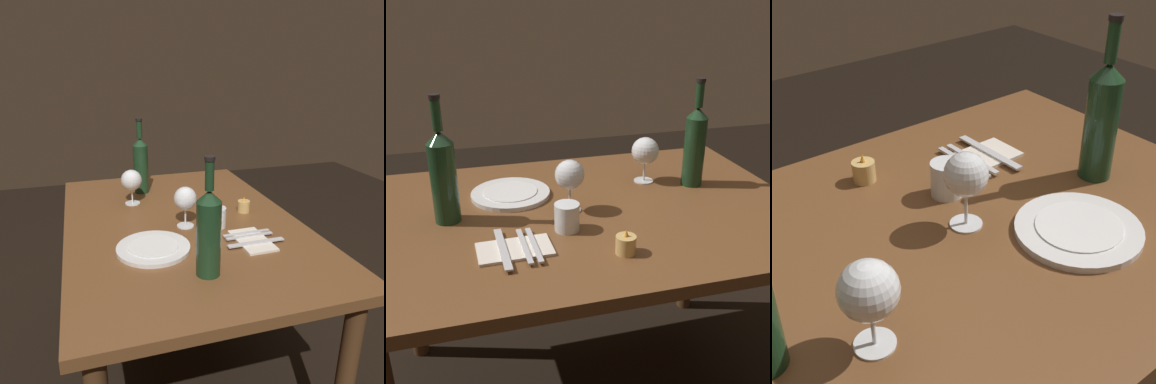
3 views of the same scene
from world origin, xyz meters
TOP-DOWN VIEW (x-y plane):
  - dining_table at (0.00, 0.00)m, footprint 1.30×0.90m
  - wine_glass_left at (0.05, 0.00)m, footprint 0.09×0.09m
  - wine_glass_right at (-0.25, -0.16)m, footprint 0.09×0.09m
  - wine_bottle_second at (0.41, -0.03)m, footprint 0.07×0.07m
  - water_tumbler at (0.09, 0.11)m, footprint 0.07×0.07m
  - votive_candle at (-0.02, 0.28)m, footprint 0.05×0.05m
  - dinner_plate at (0.21, -0.16)m, footprint 0.25×0.25m
  - folded_napkin at (0.25, 0.19)m, footprint 0.19×0.11m
  - fork_inner at (0.22, 0.19)m, footprint 0.02×0.18m
  - fork_outer at (0.20, 0.19)m, footprint 0.02×0.18m
  - table_knife at (0.28, 0.19)m, footprint 0.02×0.21m

SIDE VIEW (x-z plane):
  - dining_table at x=0.00m, z-range 0.28..1.02m
  - folded_napkin at x=0.25m, z-range 0.74..0.75m
  - dinner_plate at x=0.21m, z-range 0.74..0.76m
  - fork_inner at x=0.22m, z-range 0.75..0.75m
  - fork_outer at x=0.20m, z-range 0.75..0.75m
  - table_knife at x=0.28m, z-range 0.75..0.75m
  - votive_candle at x=-0.02m, z-range 0.73..0.80m
  - water_tumbler at x=0.09m, z-range 0.74..0.81m
  - wine_glass_right at x=-0.25m, z-range 0.77..0.92m
  - wine_glass_left at x=0.05m, z-range 0.77..0.93m
  - wine_bottle_second at x=0.41m, z-range 0.70..1.06m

